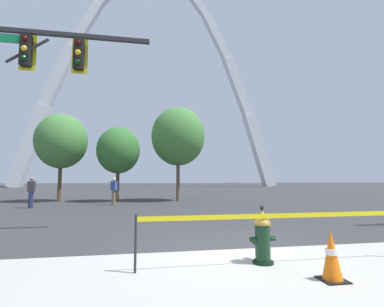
% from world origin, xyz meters
% --- Properties ---
extents(ground_plane, '(240.00, 240.00, 0.00)m').
position_xyz_m(ground_plane, '(0.00, 0.00, 0.00)').
color(ground_plane, '#333335').
extents(fire_hydrant, '(0.46, 0.48, 0.99)m').
position_xyz_m(fire_hydrant, '(0.24, -1.17, 0.47)').
color(fire_hydrant, black).
rests_on(fire_hydrant, ground).
extents(caution_tape_barrier, '(4.88, 0.07, 0.91)m').
position_xyz_m(caution_tape_barrier, '(0.47, -1.29, 0.62)').
color(caution_tape_barrier, '#232326').
rests_on(caution_tape_barrier, ground).
extents(traffic_cone_by_hydrant, '(0.36, 0.36, 0.73)m').
position_xyz_m(traffic_cone_by_hydrant, '(0.87, -2.14, 0.36)').
color(traffic_cone_by_hydrant, black).
rests_on(traffic_cone_by_hydrant, ground).
extents(traffic_signal_gantry, '(5.02, 0.44, 6.00)m').
position_xyz_m(traffic_signal_gantry, '(-5.38, 2.25, 4.07)').
color(traffic_signal_gantry, '#232326').
rests_on(traffic_signal_gantry, ground).
extents(monument_arch, '(54.23, 2.25, 48.69)m').
position_xyz_m(monument_arch, '(0.00, 52.41, 21.48)').
color(monument_arch, silver).
rests_on(monument_arch, ground).
extents(tree_far_left, '(3.41, 3.41, 5.97)m').
position_xyz_m(tree_far_left, '(-7.38, 14.24, 4.08)').
color(tree_far_left, brown).
rests_on(tree_far_left, ground).
extents(tree_left_mid, '(2.89, 2.89, 5.05)m').
position_xyz_m(tree_left_mid, '(-3.52, 13.58, 3.45)').
color(tree_left_mid, brown).
rests_on(tree_left_mid, ground).
extents(tree_center_left, '(3.76, 3.76, 6.57)m').
position_xyz_m(tree_center_left, '(0.57, 13.42, 4.50)').
color(tree_center_left, brown).
rests_on(tree_center_left, ground).
extents(pedestrian_walking_left, '(0.35, 0.22, 1.59)m').
position_xyz_m(pedestrian_walking_left, '(-7.51, 9.81, 0.82)').
color(pedestrian_walking_left, '#232847').
rests_on(pedestrian_walking_left, ground).
extents(pedestrian_standing_center, '(0.39, 0.36, 1.59)m').
position_xyz_m(pedestrian_standing_center, '(-3.50, 10.92, 0.82)').
color(pedestrian_standing_center, brown).
rests_on(pedestrian_standing_center, ground).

